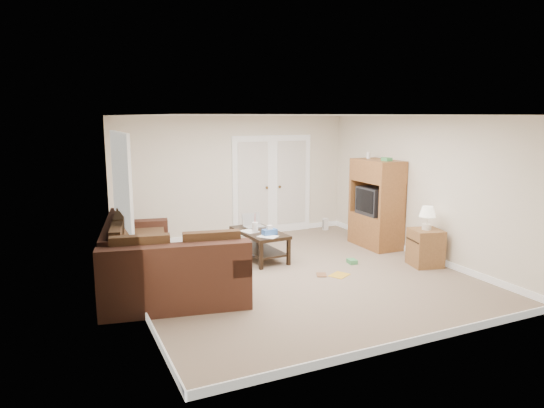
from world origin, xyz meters
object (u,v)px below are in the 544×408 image
sectional_sofa (153,265)px  coffee_table (259,243)px  tv_armoire (376,203)px  side_cabinet (426,244)px

sectional_sofa → coffee_table: size_ratio=2.55×
sectional_sofa → tv_armoire: 4.44m
coffee_table → tv_armoire: (2.37, -0.17, 0.57)m
coffee_table → side_cabinet: 2.84m
sectional_sofa → side_cabinet: (4.37, -0.81, 0.01)m
coffee_table → tv_armoire: bearing=-8.1°
sectional_sofa → side_cabinet: 4.45m
sectional_sofa → tv_armoire: tv_armoire is taller
sectional_sofa → coffee_table: sectional_sofa is taller
side_cabinet → coffee_table: bearing=160.1°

